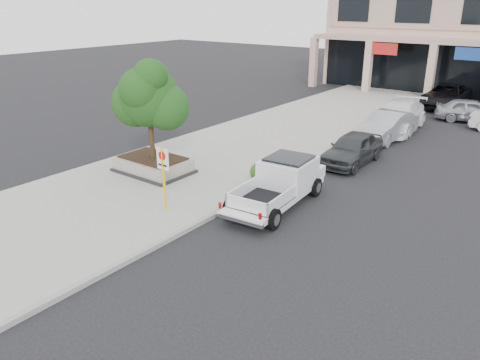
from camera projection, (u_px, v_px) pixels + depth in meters
name	position (u px, v px, depth m)	size (l,w,h in m)	color
ground	(228.00, 242.00, 14.72)	(120.00, 120.00, 0.00)	black
sidewalk	(217.00, 159.00, 22.27)	(8.00, 52.00, 0.15)	gray
curb	(287.00, 176.00, 20.04)	(0.20, 52.00, 0.15)	gray
planter	(153.00, 165.00, 20.24)	(3.20, 2.20, 0.68)	black
planter_tree	(154.00, 97.00, 19.23)	(2.90, 2.55, 4.00)	#302412
no_parking_sign	(163.00, 170.00, 16.13)	(0.55, 0.09, 2.30)	yellow
hedge	(263.00, 173.00, 18.88)	(1.10, 0.99, 0.94)	#1E4714
pickup_truck	(276.00, 185.00, 17.05)	(1.93, 5.22, 1.64)	white
curb_car_a	(352.00, 149.00, 21.63)	(1.70, 4.21, 1.44)	#2F3234
curb_car_b	(387.00, 126.00, 25.29)	(1.61, 4.63, 1.52)	#989AA0
curb_car_c	(397.00, 116.00, 27.17)	(2.32, 5.71, 1.66)	white
curb_car_d	(446.00, 96.00, 33.26)	(2.67, 5.79, 1.61)	black
lot_car_a	(471.00, 110.00, 29.22)	(1.68, 4.18, 1.42)	#9C9FA4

